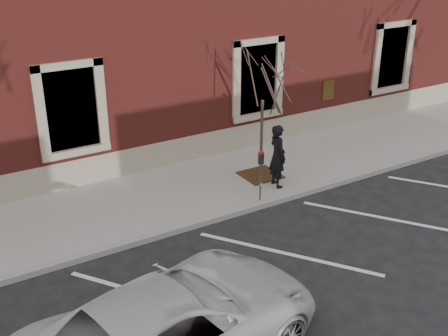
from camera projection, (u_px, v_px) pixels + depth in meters
ground at (236, 215)px, 14.60m from camera, size 120.00×120.00×0.00m
sidewalk_near at (203, 187)px, 15.93m from camera, size 40.00×3.50×0.15m
curb_near at (237, 213)px, 14.53m from camera, size 40.00×0.12×0.15m
parking_stripes at (287, 254)px, 12.87m from camera, size 28.00×4.40×0.01m
building_civic at (115, 17)px, 19.03m from camera, size 40.00×8.62×8.00m
man at (278, 156)px, 15.48m from camera, size 0.51×0.71×1.81m
parking_meter at (261, 167)px, 14.63m from camera, size 0.13×0.10×1.40m
tree_grate at (260, 175)px, 16.47m from camera, size 1.07×1.07×0.03m
sapling at (263, 78)px, 15.29m from camera, size 2.51×2.51×4.18m
white_truck at (171, 326)px, 9.42m from camera, size 5.93×3.48×1.55m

